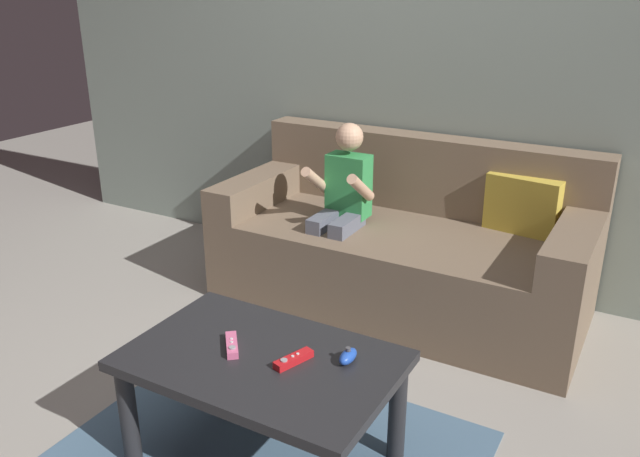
{
  "coord_description": "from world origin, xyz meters",
  "views": [
    {
      "loc": [
        1.22,
        -1.5,
        1.54
      ],
      "look_at": [
        0.03,
        0.62,
        0.6
      ],
      "focal_mm": 36.02,
      "sensor_mm": 36.0,
      "label": 1
    }
  ],
  "objects_px": {
    "game_remote_pink_near_edge": "(232,345)",
    "coffee_table": "(262,374)",
    "person_seated_on_couch": "(341,205)",
    "nunchuk_blue": "(348,356)",
    "couch": "(404,249)",
    "game_remote_red_far_corner": "(293,359)"
  },
  "relations": [
    {
      "from": "coffee_table",
      "to": "nunchuk_blue",
      "type": "relative_size",
      "value": 9.63
    },
    {
      "from": "person_seated_on_couch",
      "to": "game_remote_pink_near_edge",
      "type": "bearing_deg",
      "value": -80.13
    },
    {
      "from": "game_remote_pink_near_edge",
      "to": "person_seated_on_couch",
      "type": "bearing_deg",
      "value": 99.87
    },
    {
      "from": "game_remote_pink_near_edge",
      "to": "game_remote_red_far_corner",
      "type": "distance_m",
      "value": 0.22
    },
    {
      "from": "person_seated_on_couch",
      "to": "coffee_table",
      "type": "xyz_separation_m",
      "value": [
        0.31,
        -1.14,
        -0.18
      ]
    },
    {
      "from": "person_seated_on_couch",
      "to": "coffee_table",
      "type": "distance_m",
      "value": 1.2
    },
    {
      "from": "couch",
      "to": "nunchuk_blue",
      "type": "relative_size",
      "value": 19.72
    },
    {
      "from": "game_remote_pink_near_edge",
      "to": "coffee_table",
      "type": "bearing_deg",
      "value": 4.24
    },
    {
      "from": "couch",
      "to": "person_seated_on_couch",
      "type": "relative_size",
      "value": 1.96
    },
    {
      "from": "couch",
      "to": "game_remote_red_far_corner",
      "type": "relative_size",
      "value": 12.36
    },
    {
      "from": "game_remote_red_far_corner",
      "to": "person_seated_on_couch",
      "type": "bearing_deg",
      "value": 110.54
    },
    {
      "from": "couch",
      "to": "nunchuk_blue",
      "type": "bearing_deg",
      "value": -76.07
    },
    {
      "from": "couch",
      "to": "person_seated_on_couch",
      "type": "bearing_deg",
      "value": -147.35
    },
    {
      "from": "person_seated_on_couch",
      "to": "nunchuk_blue",
      "type": "bearing_deg",
      "value": -61.2
    },
    {
      "from": "couch",
      "to": "coffee_table",
      "type": "height_order",
      "value": "couch"
    },
    {
      "from": "person_seated_on_couch",
      "to": "game_remote_pink_near_edge",
      "type": "relative_size",
      "value": 6.94
    },
    {
      "from": "person_seated_on_couch",
      "to": "game_remote_pink_near_edge",
      "type": "distance_m",
      "value": 1.17
    },
    {
      "from": "game_remote_red_far_corner",
      "to": "nunchuk_blue",
      "type": "bearing_deg",
      "value": 31.15
    },
    {
      "from": "nunchuk_blue",
      "to": "couch",
      "type": "bearing_deg",
      "value": 103.93
    },
    {
      "from": "person_seated_on_couch",
      "to": "game_remote_pink_near_edge",
      "type": "height_order",
      "value": "person_seated_on_couch"
    },
    {
      "from": "person_seated_on_couch",
      "to": "coffee_table",
      "type": "relative_size",
      "value": 1.05
    },
    {
      "from": "nunchuk_blue",
      "to": "game_remote_pink_near_edge",
      "type": "bearing_deg",
      "value": -162.68
    }
  ]
}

